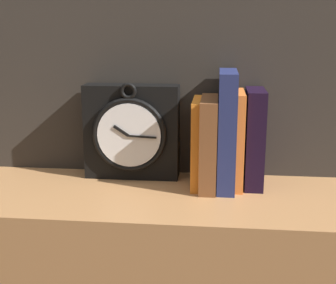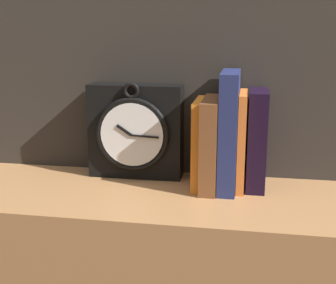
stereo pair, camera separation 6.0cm
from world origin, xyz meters
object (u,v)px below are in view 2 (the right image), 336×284
book_slot0_orange (199,143)px  book_slot2_navy (229,131)px  book_slot4_black (257,140)px  clock (135,131)px  book_slot3_orange (242,140)px  book_slot1_brown (211,143)px

book_slot0_orange → book_slot2_navy: size_ratio=0.76×
book_slot2_navy → book_slot4_black: book_slot2_navy is taller
clock → book_slot0_orange: bearing=-12.2°
book_slot3_orange → clock: bearing=173.2°
clock → book_slot3_orange: size_ratio=1.08×
book_slot2_navy → book_slot3_orange: (0.03, 0.01, -0.02)m
clock → book_slot2_navy: bearing=-10.4°
clock → book_slot4_black: size_ratio=1.06×
book_slot1_brown → book_slot2_navy: 0.05m
book_slot1_brown → book_slot2_navy: bearing=2.6°
clock → book_slot1_brown: size_ratio=1.15×
book_slot1_brown → book_slot3_orange: size_ratio=0.94×
clock → book_slot0_orange: clock is taller
book_slot3_orange → book_slot4_black: book_slot4_black is taller
clock → book_slot4_black: clock is taller
book_slot1_brown → book_slot2_navy: size_ratio=0.77×
clock → book_slot3_orange: bearing=-6.8°
clock → book_slot2_navy: size_ratio=0.89×
book_slot1_brown → book_slot4_black: (0.09, 0.02, 0.01)m
book_slot1_brown → book_slot0_orange: bearing=161.8°
clock → book_slot0_orange: 0.15m
book_slot3_orange → book_slot4_black: size_ratio=0.98×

